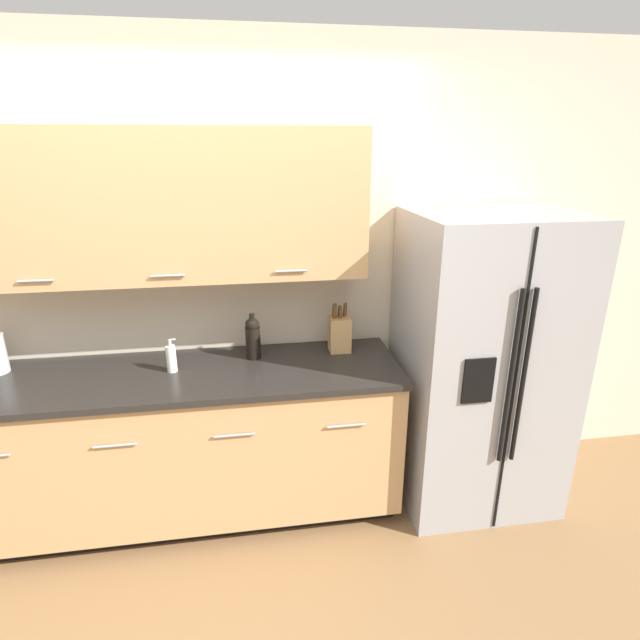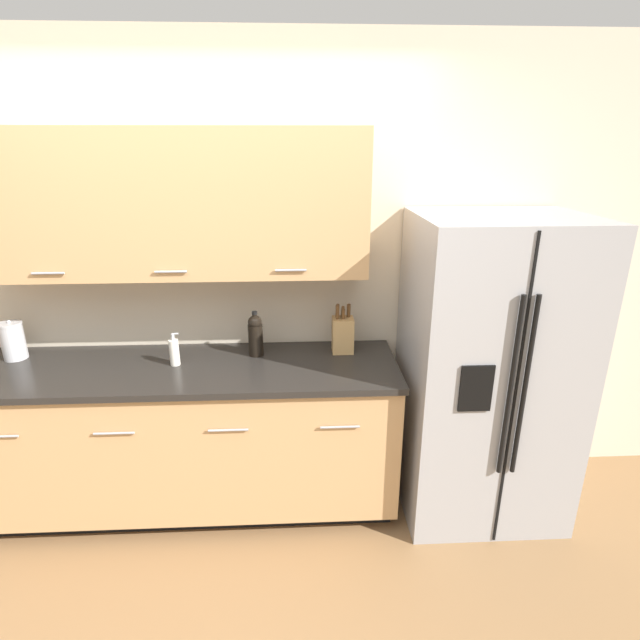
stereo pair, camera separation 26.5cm
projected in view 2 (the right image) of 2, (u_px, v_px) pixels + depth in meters
The scene contains 7 objects.
wall_back at pixel (203, 260), 2.81m from camera, with size 10.00×0.39×2.60m.
counter_unit at pixel (189, 436), 2.86m from camera, with size 2.36×0.64×0.90m.
refrigerator at pixel (487, 371), 2.76m from camera, with size 0.88×0.74×1.71m.
knife_block at pixel (343, 334), 2.85m from camera, with size 0.12×0.11×0.30m.
wine_bottle at pixel (255, 334), 2.80m from camera, with size 0.08×0.08×0.26m.
soap_dispenser at pixel (174, 352), 2.69m from camera, with size 0.06×0.05×0.18m.
steel_canister at pixel (13, 341), 2.76m from camera, with size 0.13×0.13×0.23m.
Camera 2 is at (0.48, -1.47, 2.05)m, focal length 28.00 mm.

